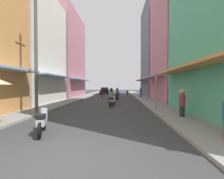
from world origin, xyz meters
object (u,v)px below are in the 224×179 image
at_px(motorbike_blue, 127,93).
at_px(street_sign_no_entry, 156,87).
at_px(motorbike_black, 101,92).
at_px(motorbike_orange, 112,96).
at_px(pedestrian_crossing, 141,92).
at_px(utility_pole, 36,49).
at_px(motorbike_white, 112,98).
at_px(parked_car, 105,91).
at_px(motorbike_maroon, 117,95).
at_px(motorbike_silver, 42,120).
at_px(motorbike_red, 102,94).
at_px(pedestrian_far, 182,102).

bearing_deg(motorbike_blue, street_sign_no_entry, -86.56).
relative_size(motorbike_black, motorbike_orange, 1.02).
relative_size(motorbike_black, pedestrian_crossing, 1.06).
relative_size(motorbike_blue, utility_pole, 0.23).
bearing_deg(motorbike_white, motorbike_orange, 93.54).
height_order(parked_car, utility_pole, utility_pole).
relative_size(motorbike_orange, motorbike_maroon, 0.98).
height_order(motorbike_blue, utility_pole, utility_pole).
bearing_deg(motorbike_orange, motorbike_silver, -99.16).
xyz_separation_m(motorbike_maroon, motorbike_silver, (-2.57, -15.50, -0.20)).
xyz_separation_m(motorbike_black, motorbike_orange, (2.94, -15.98, 0.20)).
height_order(motorbike_blue, pedestrian_crossing, pedestrian_crossing).
bearing_deg(motorbike_black, parked_car, 84.48).
relative_size(motorbike_silver, utility_pole, 0.22).
xyz_separation_m(motorbike_blue, motorbike_silver, (-4.15, -24.43, 0.00)).
relative_size(motorbike_white, motorbike_red, 1.00).
relative_size(motorbike_blue, motorbike_orange, 1.02).
xyz_separation_m(motorbike_maroon, pedestrian_far, (3.77, -12.16, 0.23)).
bearing_deg(motorbike_orange, motorbike_blue, 79.90).
xyz_separation_m(motorbike_white, utility_pole, (-4.45, -4.71, 3.38)).
bearing_deg(pedestrian_far, motorbike_silver, -152.27).
xyz_separation_m(motorbike_white, pedestrian_crossing, (3.69, 10.28, 0.15)).
relative_size(motorbike_white, pedestrian_crossing, 1.06).
bearing_deg(motorbike_blue, parked_car, 120.89).
height_order(pedestrian_crossing, pedestrian_far, pedestrian_crossing).
height_order(motorbike_red, street_sign_no_entry, street_sign_no_entry).
height_order(motorbike_orange, motorbike_maroon, same).
bearing_deg(pedestrian_far, utility_pole, 174.59).
xyz_separation_m(pedestrian_crossing, street_sign_no_entry, (-0.60, -13.80, 0.87)).
bearing_deg(motorbike_red, pedestrian_far, -70.40).
bearing_deg(utility_pole, motorbike_orange, 62.64).
xyz_separation_m(motorbike_silver, utility_pole, (-2.25, 4.15, 3.58)).
distance_m(motorbike_black, parked_car, 4.01).
height_order(pedestrian_crossing, utility_pole, utility_pole).
relative_size(motorbike_blue, street_sign_no_entry, 0.68).
bearing_deg(parked_car, motorbike_white, -83.27).
height_order(motorbike_white, utility_pole, utility_pole).
xyz_separation_m(motorbike_maroon, street_sign_no_entry, (2.73, -10.16, 1.01)).
xyz_separation_m(parked_car, utility_pole, (-1.68, -28.16, 3.34)).
distance_m(motorbike_maroon, utility_pole, 12.78).
height_order(motorbike_red, utility_pole, utility_pole).
height_order(motorbike_black, motorbike_blue, same).
distance_m(motorbike_blue, motorbike_orange, 12.29).
distance_m(motorbike_blue, street_sign_no_entry, 19.17).
bearing_deg(pedestrian_crossing, motorbike_black, 126.70).
xyz_separation_m(motorbike_blue, pedestrian_far, (2.19, -21.10, 0.43)).
bearing_deg(motorbike_orange, utility_pole, -117.36).
relative_size(motorbike_white, street_sign_no_entry, 0.68).
relative_size(motorbike_silver, street_sign_no_entry, 0.66).
bearing_deg(motorbike_white, motorbike_silver, -103.97).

